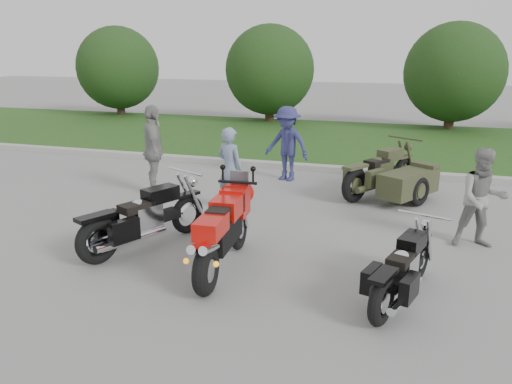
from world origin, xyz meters
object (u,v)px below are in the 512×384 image
(cruiser_left, at_px, (141,221))
(person_stripe, at_px, (230,169))
(cruiser_sidecar, at_px, (395,179))
(sportbike_red, at_px, (223,230))
(cruiser_right, at_px, (402,273))
(person_denim, at_px, (287,144))
(person_back, at_px, (154,150))
(person_grey, at_px, (482,199))

(cruiser_left, xyz_separation_m, person_stripe, (0.65, 2.33, 0.34))
(cruiser_left, distance_m, cruiser_sidecar, 5.41)
(sportbike_red, height_order, cruiser_left, sportbike_red)
(cruiser_right, bearing_deg, person_stripe, 155.98)
(person_denim, distance_m, person_back, 3.16)
(cruiser_right, xyz_separation_m, person_denim, (-2.78, 5.44, 0.48))
(cruiser_sidecar, bearing_deg, person_back, -136.39)
(cruiser_sidecar, height_order, person_denim, person_denim)
(cruiser_left, height_order, cruiser_right, cruiser_left)
(person_grey, bearing_deg, person_back, 159.50)
(person_stripe, xyz_separation_m, person_back, (-1.92, 0.51, 0.15))
(cruiser_sidecar, distance_m, person_back, 5.13)
(cruiser_right, bearing_deg, person_denim, 134.59)
(cruiser_left, height_order, person_back, person_back)
(cruiser_right, distance_m, person_grey, 2.57)
(cruiser_right, bearing_deg, cruiser_left, -171.09)
(person_denim, bearing_deg, cruiser_sidecar, -2.23)
(cruiser_sidecar, relative_size, person_stripe, 1.43)
(cruiser_sidecar, bearing_deg, person_stripe, -121.29)
(sportbike_red, bearing_deg, cruiser_right, -8.35)
(sportbike_red, relative_size, person_back, 1.16)
(person_grey, height_order, person_denim, person_denim)
(cruiser_sidecar, bearing_deg, cruiser_left, -102.12)
(sportbike_red, height_order, person_denim, person_denim)
(cruiser_left, distance_m, person_grey, 5.38)
(sportbike_red, height_order, person_back, person_back)
(sportbike_red, xyz_separation_m, cruiser_sidecar, (2.21, 4.30, -0.18))
(cruiser_right, relative_size, person_back, 1.03)
(sportbike_red, distance_m, cruiser_sidecar, 4.84)
(cruiser_left, xyz_separation_m, person_denim, (1.18, 4.84, 0.41))
(sportbike_red, height_order, person_grey, person_grey)
(sportbike_red, distance_m, person_stripe, 2.86)
(person_grey, bearing_deg, sportbike_red, -160.27)
(cruiser_right, bearing_deg, person_grey, 80.76)
(person_back, bearing_deg, cruiser_left, 170.12)
(sportbike_red, distance_m, person_denim, 5.24)
(person_stripe, distance_m, person_back, 1.99)
(cruiser_right, height_order, person_grey, person_grey)
(cruiser_left, distance_m, person_denim, 5.00)
(person_stripe, distance_m, person_denim, 2.56)
(cruiser_left, relative_size, cruiser_sidecar, 0.97)
(sportbike_red, relative_size, person_denim, 1.27)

